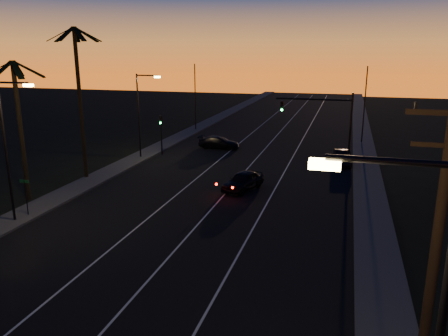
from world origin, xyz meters
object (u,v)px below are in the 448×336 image
(right_car, at_px, (342,157))
(cross_car, at_px, (219,142))
(signal_mast, at_px, (325,116))
(lead_car, at_px, (243,181))
(utility_pole, at_px, (434,260))

(right_car, bearing_deg, cross_car, 165.04)
(signal_mast, relative_size, cross_car, 1.51)
(signal_mast, bearing_deg, right_car, 29.59)
(signal_mast, height_order, lead_car, signal_mast)
(right_car, xyz_separation_m, cross_car, (-13.54, 3.62, 0.00))
(lead_car, relative_size, right_car, 1.21)
(right_car, bearing_deg, signal_mast, -150.41)
(utility_pole, relative_size, lead_car, 1.97)
(lead_car, distance_m, right_car, 12.84)
(lead_car, bearing_deg, signal_mast, 59.51)
(utility_pole, bearing_deg, signal_mast, 98.47)
(utility_pole, relative_size, signal_mast, 1.41)
(signal_mast, height_order, cross_car, signal_mast)
(lead_car, distance_m, cross_car, 15.39)
(signal_mast, height_order, right_car, signal_mast)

